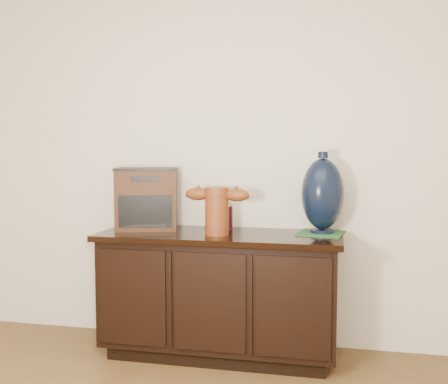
% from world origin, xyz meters
% --- Properties ---
extents(sideboard, '(1.46, 0.56, 0.75)m').
position_xyz_m(sideboard, '(0.00, 2.23, 0.39)').
color(sideboard, black).
rests_on(sideboard, ground).
extents(terracotta_vessel, '(0.40, 0.16, 0.28)m').
position_xyz_m(terracotta_vessel, '(-0.00, 2.16, 0.91)').
color(terracotta_vessel, brown).
rests_on(terracotta_vessel, sideboard).
extents(tv_radio, '(0.46, 0.41, 0.39)m').
position_xyz_m(tv_radio, '(-0.49, 2.31, 0.95)').
color(tv_radio, '#3A1F0E').
rests_on(tv_radio, sideboard).
extents(green_mat, '(0.30, 0.30, 0.01)m').
position_xyz_m(green_mat, '(0.60, 2.33, 0.76)').
color(green_mat, '#295B2B').
rests_on(green_mat, sideboard).
extents(lamp_base, '(0.29, 0.29, 0.48)m').
position_xyz_m(lamp_base, '(0.61, 2.33, 0.99)').
color(lamp_base, black).
rests_on(lamp_base, green_mat).
extents(spray_can, '(0.06, 0.06, 0.18)m').
position_xyz_m(spray_can, '(0.02, 2.35, 0.84)').
color(spray_can, '#5E1016').
rests_on(spray_can, sideboard).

